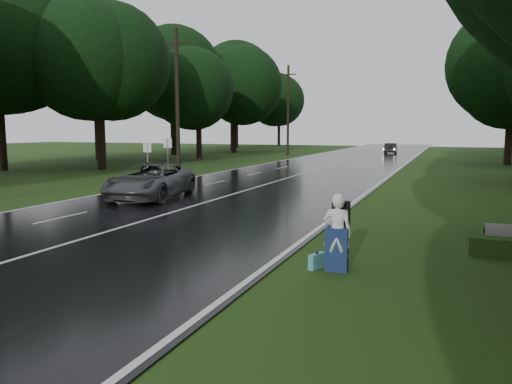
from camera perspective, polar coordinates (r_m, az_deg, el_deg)
ground at (r=14.94m, az=-18.62°, el=-5.07°), size 160.00×160.00×0.00m
road at (r=32.63m, az=4.74°, el=1.92°), size 12.00×140.00×0.04m
lane_center at (r=32.63m, az=4.74°, el=1.97°), size 0.12×140.00×0.01m
grey_car at (r=22.25m, az=-12.22°, el=1.27°), size 3.47×5.92×1.55m
far_car at (r=63.36m, az=15.47°, el=4.94°), size 1.58×4.02×1.30m
hitchhiker at (r=10.91m, az=9.49°, el=-4.99°), size 0.66×0.61×1.73m
suitcase at (r=11.15m, az=7.12°, el=-8.01°), size 0.30×0.51×0.35m
utility_pole_mid at (r=35.29m, az=-9.01°, el=2.24°), size 1.80×0.28×10.02m
utility_pole_far at (r=58.09m, az=3.73°, el=4.31°), size 1.80×0.28×10.42m
road_sign_a at (r=29.81m, az=-12.48°, el=1.22°), size 0.55×0.10×2.29m
road_sign_b at (r=31.68m, az=-10.20°, el=1.63°), size 0.61×0.10×2.53m
tree_left_d at (r=39.70m, az=-17.53°, el=2.55°), size 9.26×9.26×14.47m
tree_left_e at (r=48.68m, az=-6.65°, el=3.68°), size 7.66×7.66×11.97m
tree_left_f at (r=64.24m, az=-2.58°, el=4.61°), size 9.28×9.28×14.50m
tree_right_e at (r=47.74m, az=27.28°, el=2.83°), size 7.86×7.86×12.28m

